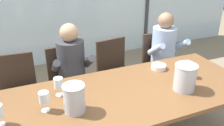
% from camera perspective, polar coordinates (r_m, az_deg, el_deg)
% --- Properties ---
extents(ground, '(14.00, 14.00, 0.00)m').
position_cam_1_polar(ground, '(3.49, -4.25, -9.27)').
color(ground, '#847056').
extents(dining_table, '(2.45, 1.00, 0.75)m').
position_cam_1_polar(dining_table, '(2.34, 3.40, -8.17)').
color(dining_table, brown).
rests_on(dining_table, ground).
extents(chair_near_curtain, '(0.47, 0.47, 0.90)m').
position_cam_1_polar(chair_near_curtain, '(3.00, -20.99, -5.31)').
color(chair_near_curtain, '#332319').
rests_on(chair_near_curtain, ground).
extents(chair_left_of_center, '(0.47, 0.47, 0.90)m').
position_cam_1_polar(chair_left_of_center, '(3.07, -10.33, -3.27)').
color(chair_left_of_center, '#332319').
rests_on(chair_left_of_center, ground).
extents(chair_center, '(0.49, 0.49, 0.90)m').
position_cam_1_polar(chair_center, '(3.24, 0.65, -1.18)').
color(chair_center, '#332319').
rests_on(chair_center, ground).
extents(chair_right_of_center, '(0.46, 0.46, 0.90)m').
position_cam_1_polar(chair_right_of_center, '(3.55, 10.82, 0.75)').
color(chair_right_of_center, '#332319').
rests_on(chair_right_of_center, ground).
extents(person_charcoal_jacket, '(0.48, 0.63, 1.22)m').
position_cam_1_polar(person_charcoal_jacket, '(2.87, -9.10, -1.32)').
color(person_charcoal_jacket, '#38383D').
rests_on(person_charcoal_jacket, ground).
extents(person_pale_blue_shirt, '(0.47, 0.62, 1.22)m').
position_cam_1_polar(person_pale_blue_shirt, '(3.38, 12.49, 2.50)').
color(person_pale_blue_shirt, '#9EB2D1').
rests_on(person_pale_blue_shirt, ground).
extents(ice_bucket_primary, '(0.18, 0.18, 0.24)m').
position_cam_1_polar(ice_bucket_primary, '(2.01, -8.74, -8.03)').
color(ice_bucket_primary, '#B7B7BC').
rests_on(ice_bucket_primary, dining_table).
extents(ice_bucket_secondary, '(0.21, 0.21, 0.26)m').
position_cam_1_polar(ice_bucket_secondary, '(2.38, 16.62, -3.14)').
color(ice_bucket_secondary, '#B7B7BC').
rests_on(ice_bucket_secondary, dining_table).
extents(tasting_bowl, '(0.16, 0.16, 0.05)m').
position_cam_1_polar(tasting_bowl, '(2.77, 10.77, -0.87)').
color(tasting_bowl, silver).
rests_on(tasting_bowl, dining_table).
extents(wine_glass_near_bucket, '(0.08, 0.08, 0.17)m').
position_cam_1_polar(wine_glass_near_bucket, '(2.62, 17.04, -0.85)').
color(wine_glass_near_bucket, silver).
rests_on(wine_glass_near_bucket, dining_table).
extents(wine_glass_center_pour, '(0.08, 0.08, 0.17)m').
position_cam_1_polar(wine_glass_center_pour, '(2.07, -15.52, -7.81)').
color(wine_glass_center_pour, silver).
rests_on(wine_glass_center_pour, dining_table).
extents(wine_glass_by_right_taster, '(0.08, 0.08, 0.17)m').
position_cam_1_polar(wine_glass_by_right_taster, '(2.25, -12.33, -4.72)').
color(wine_glass_by_right_taster, silver).
rests_on(wine_glass_by_right_taster, dining_table).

